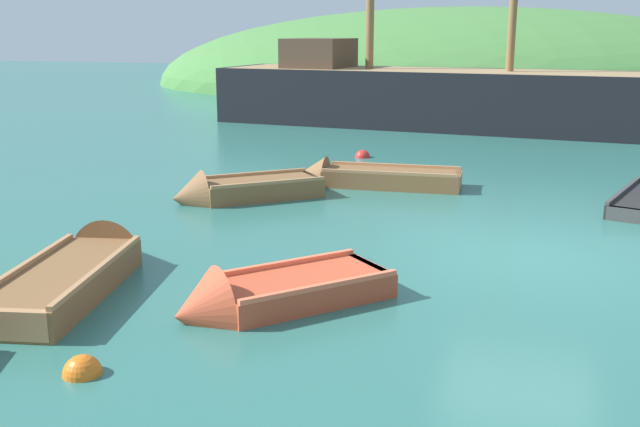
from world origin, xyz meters
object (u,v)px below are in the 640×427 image
rowboat_outer_left (81,273)px  rowboat_near_dock (267,299)px  buoy_orange (83,374)px  rowboat_far (239,193)px  rowboat_outer_right (367,180)px  sailing_ship (425,105)px  buoy_red (362,157)px

rowboat_outer_left → rowboat_near_dock: rowboat_outer_left is taller
rowboat_outer_left → buoy_orange: 2.97m
rowboat_far → buoy_orange: size_ratio=7.64×
rowboat_outer_left → rowboat_far: bearing=-12.0°
rowboat_outer_right → buoy_orange: (-0.68, -10.15, -0.14)m
sailing_ship → rowboat_outer_right: bearing=-82.3°
buoy_red → buoy_orange: bearing=-88.7°
rowboat_outer_right → buoy_red: bearing=-77.8°
rowboat_near_dock → rowboat_far: size_ratio=0.92×
rowboat_far → buoy_red: bearing=-142.4°
sailing_ship → rowboat_outer_left: (-1.95, -18.91, -0.64)m
rowboat_outer_left → rowboat_near_dock: size_ratio=1.35×
rowboat_outer_right → rowboat_far: size_ratio=1.24×
rowboat_far → buoy_red: (1.29, 5.87, -0.14)m
sailing_ship → rowboat_outer_left: sailing_ship is taller
rowboat_outer_left → buoy_red: rowboat_outer_left is taller
rowboat_near_dock → buoy_orange: bearing=17.0°
rowboat_outer_left → rowboat_near_dock: (2.85, -0.09, -0.04)m
rowboat_outer_left → sailing_ship: bearing=-17.1°
buoy_red → buoy_orange: size_ratio=1.03×
sailing_ship → rowboat_far: sailing_ship is taller
rowboat_far → sailing_ship: bearing=-138.0°
rowboat_near_dock → buoy_red: bearing=-129.3°
buoy_red → rowboat_outer_right: bearing=-74.8°
rowboat_outer_right → buoy_orange: 10.17m
rowboat_far → buoy_orange: 8.14m
rowboat_outer_right → buoy_red: size_ratio=9.21×
rowboat_outer_right → buoy_orange: size_ratio=9.49×
sailing_ship → rowboat_outer_left: size_ratio=4.77×
rowboat_outer_left → buoy_orange: size_ratio=9.46×
buoy_orange → rowboat_outer_right: bearing=86.2°
rowboat_outer_right → rowboat_near_dock: bearing=90.6°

